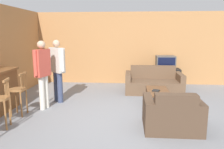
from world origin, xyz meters
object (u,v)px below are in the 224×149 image
at_px(bar_chair_mid, 1,102).
at_px(coffee_table, 158,93).
at_px(tv, 165,62).
at_px(tv_unit, 165,77).
at_px(couch_far, 153,83).
at_px(person_by_window, 57,68).
at_px(person_by_counter, 43,71).
at_px(bar_chair_far, 19,93).
at_px(armchair_near, 172,115).
at_px(book_on_table, 156,91).

height_order(bar_chair_mid, coffee_table, bar_chair_mid).
xyz_separation_m(coffee_table, tv, (0.52, 2.24, 0.50)).
xyz_separation_m(coffee_table, tv_unit, (0.52, 2.25, -0.04)).
distance_m(couch_far, person_by_window, 3.01).
bearing_deg(tv_unit, person_by_counter, -141.75).
bearing_deg(person_by_window, tv, 33.01).
bearing_deg(tv, tv_unit, 90.00).
relative_size(couch_far, tv, 2.73).
height_order(bar_chair_far, person_by_window, person_by_window).
xyz_separation_m(bar_chair_far, couch_far, (3.25, 2.26, -0.24)).
distance_m(armchair_near, tv_unit, 3.63).
bearing_deg(tv, bar_chair_mid, -134.48).
relative_size(armchair_near, coffee_table, 0.99).
relative_size(bar_chair_mid, tv, 1.52).
xyz_separation_m(tv_unit, person_by_window, (-3.17, -2.06, 0.63)).
bearing_deg(bar_chair_far, coffee_table, 14.95).
bearing_deg(person_by_window, coffee_table, -4.06).
bearing_deg(bar_chair_far, book_on_table, 14.10).
bearing_deg(tv_unit, bar_chair_far, -140.24).
relative_size(coffee_table, person_by_window, 0.64).
bearing_deg(bar_chair_far, bar_chair_mid, -90.03).
bearing_deg(coffee_table, armchair_near, -86.02).
bearing_deg(bar_chair_far, tv, 39.73).
bearing_deg(tv_unit, armchair_near, -96.77).
bearing_deg(armchair_near, person_by_counter, 161.55).
distance_m(coffee_table, book_on_table, 0.12).
bearing_deg(person_by_window, bar_chair_mid, -107.97).
relative_size(couch_far, person_by_counter, 1.05).
bearing_deg(bar_chair_mid, bar_chair_far, 89.97).
height_order(bar_chair_mid, armchair_near, bar_chair_mid).
bearing_deg(tv, book_on_table, -104.17).
relative_size(couch_far, armchair_near, 1.65).
relative_size(bar_chair_mid, couch_far, 0.56).
xyz_separation_m(bar_chair_mid, person_by_counter, (0.39, 1.17, 0.42)).
bearing_deg(book_on_table, tv_unit, 75.84).
distance_m(bar_chair_mid, tv, 5.34).
relative_size(bar_chair_far, person_by_counter, 0.59).
bearing_deg(armchair_near, bar_chair_far, 171.42).
bearing_deg(bar_chair_mid, tv_unit, 45.55).
bearing_deg(tv_unit, bar_chair_mid, -134.45).
xyz_separation_m(book_on_table, person_by_counter, (-2.75, -0.32, 0.52)).
distance_m(bar_chair_far, tv, 4.86).
height_order(tv_unit, book_on_table, tv_unit).
bearing_deg(bar_chair_far, tv_unit, 39.76).
height_order(bar_chair_mid, tv, tv).
relative_size(bar_chair_far, couch_far, 0.56).
height_order(armchair_near, person_by_counter, person_by_counter).
xyz_separation_m(tv, person_by_counter, (-3.34, -2.63, 0.09)).
distance_m(bar_chair_mid, book_on_table, 3.48).
height_order(couch_far, tv, tv).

